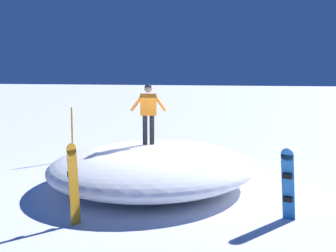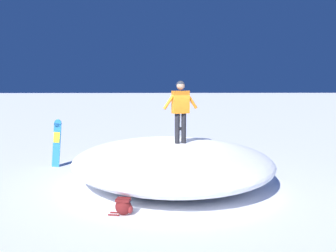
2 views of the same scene
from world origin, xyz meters
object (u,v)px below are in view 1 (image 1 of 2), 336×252
at_px(snowboarder_standing, 148,108).
at_px(trail_marker_pole, 72,133).
at_px(snowboard_primary_upright, 73,183).
at_px(snowboard_secondary_upright, 288,183).
at_px(backpack_near, 215,162).

relative_size(snowboarder_standing, trail_marker_pole, 0.89).
bearing_deg(snowboard_primary_upright, trail_marker_pole, 30.39).
bearing_deg(trail_marker_pole, snowboard_primary_upright, -149.61).
xyz_separation_m(snowboarder_standing, snowboard_secondary_upright, (-2.32, -4.07, -1.37)).
bearing_deg(snowboarder_standing, snowboard_secondary_upright, -119.67).
height_order(backpack_near, trail_marker_pole, trail_marker_pole).
bearing_deg(backpack_near, snowboard_primary_upright, 166.23).
distance_m(snowboard_secondary_upright, trail_marker_pole, 9.17).
distance_m(snowboarder_standing, backpack_near, 3.62).
bearing_deg(snowboard_secondary_upright, snowboarder_standing, 60.33).
distance_m(snowboarder_standing, trail_marker_pole, 4.63).
bearing_deg(snowboard_primary_upright, snowboarder_standing, -3.14).
distance_m(snowboard_primary_upright, backpack_near, 6.84).
relative_size(snowboard_secondary_upright, backpack_near, 2.94).
bearing_deg(backpack_near, trail_marker_pole, 94.33).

